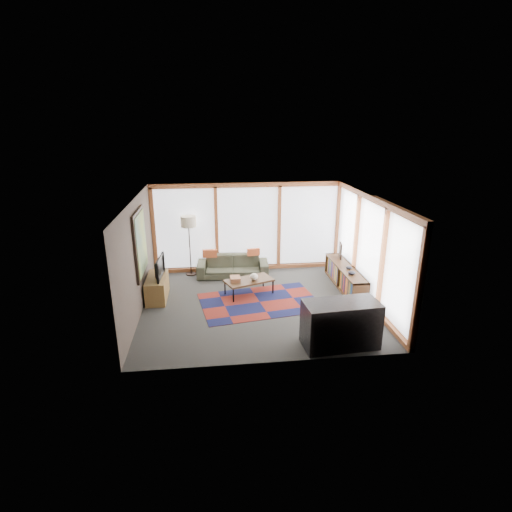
{
  "coord_description": "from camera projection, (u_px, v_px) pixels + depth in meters",
  "views": [
    {
      "loc": [
        -1.06,
        -8.78,
        4.23
      ],
      "look_at": [
        0.0,
        0.4,
        1.1
      ],
      "focal_mm": 28.0,
      "sensor_mm": 36.0,
      "label": 1
    }
  ],
  "objects": [
    {
      "name": "tv_console",
      "position": [
        157.0,
        288.0,
        9.96
      ],
      "size": [
        0.48,
        1.14,
        0.57
      ],
      "primitive_type": "cube",
      "color": "brown",
      "rests_on": "ground"
    },
    {
      "name": "bar_counter",
      "position": [
        341.0,
        324.0,
        7.81
      ],
      "size": [
        1.51,
        0.79,
        0.93
      ],
      "primitive_type": "cube",
      "rotation": [
        0.0,
        0.0,
        0.07
      ],
      "color": "black",
      "rests_on": "ground"
    },
    {
      "name": "bookshelf",
      "position": [
        345.0,
        277.0,
        10.61
      ],
      "size": [
        0.43,
        2.34,
        0.58
      ],
      "primitive_type": null,
      "color": "black",
      "rests_on": "ground"
    },
    {
      "name": "rug",
      "position": [
        260.0,
        302.0,
        9.82
      ],
      "size": [
        3.09,
        2.26,
        0.01
      ],
      "primitive_type": "cube",
      "rotation": [
        0.0,
        0.0,
        0.16
      ],
      "color": "maroon",
      "rests_on": "ground"
    },
    {
      "name": "bowl_a",
      "position": [
        352.0,
        273.0,
        9.99
      ],
      "size": [
        0.19,
        0.19,
        0.09
      ],
      "primitive_type": "ellipsoid",
      "rotation": [
        0.0,
        0.0,
        -0.04
      ],
      "color": "black",
      "rests_on": "bookshelf"
    },
    {
      "name": "room_envelope",
      "position": [
        275.0,
        236.0,
        9.83
      ],
      "size": [
        5.52,
        5.02,
        2.62
      ],
      "color": "#483E36",
      "rests_on": "ground"
    },
    {
      "name": "coffee_table",
      "position": [
        249.0,
        287.0,
        10.23
      ],
      "size": [
        1.33,
        0.99,
        0.4
      ],
      "primitive_type": null,
      "rotation": [
        0.0,
        0.0,
        0.37
      ],
      "color": "black",
      "rests_on": "ground"
    },
    {
      "name": "bowl_b",
      "position": [
        349.0,
        268.0,
        10.36
      ],
      "size": [
        0.18,
        0.18,
        0.08
      ],
      "primitive_type": "ellipsoid",
      "rotation": [
        0.0,
        0.0,
        -0.12
      ],
      "color": "black",
      "rests_on": "bookshelf"
    },
    {
      "name": "ground",
      "position": [
        258.0,
        304.0,
        9.74
      ],
      "size": [
        5.5,
        5.5,
        0.0
      ],
      "primitive_type": "plane",
      "color": "#2C2B29",
      "rests_on": "ground"
    },
    {
      "name": "sofa",
      "position": [
        233.0,
        266.0,
        11.42
      ],
      "size": [
        2.06,
        0.92,
        0.59
      ],
      "primitive_type": "imported",
      "rotation": [
        0.0,
        0.0,
        -0.07
      ],
      "color": "#373729",
      "rests_on": "ground"
    },
    {
      "name": "television",
      "position": [
        157.0,
        267.0,
        9.78
      ],
      "size": [
        0.18,
        0.91,
        0.52
      ],
      "primitive_type": "imported",
      "rotation": [
        0.0,
        0.0,
        1.51
      ],
      "color": "black",
      "rests_on": "tv_console"
    },
    {
      "name": "floor_lamp",
      "position": [
        190.0,
        246.0,
        11.34
      ],
      "size": [
        0.44,
        0.44,
        1.73
      ],
      "primitive_type": null,
      "color": "black",
      "rests_on": "ground"
    },
    {
      "name": "vase",
      "position": [
        254.0,
        277.0,
        10.1
      ],
      "size": [
        0.22,
        0.22,
        0.18
      ],
      "primitive_type": "ellipsoid",
      "rotation": [
        0.0,
        0.0,
        0.01
      ],
      "color": "beige",
      "rests_on": "coffee_table"
    },
    {
      "name": "book_stack",
      "position": [
        235.0,
        279.0,
        10.08
      ],
      "size": [
        0.26,
        0.32,
        0.1
      ],
      "primitive_type": "cube",
      "rotation": [
        0.0,
        0.0,
        0.02
      ],
      "color": "brown",
      "rests_on": "coffee_table"
    },
    {
      "name": "pillow_right",
      "position": [
        254.0,
        252.0,
        11.38
      ],
      "size": [
        0.37,
        0.16,
        0.2
      ],
      "primitive_type": "cube",
      "rotation": [
        0.0,
        0.0,
        0.14
      ],
      "color": "#B64D27",
      "rests_on": "sofa"
    },
    {
      "name": "pillow_left",
      "position": [
        210.0,
        253.0,
        11.22
      ],
      "size": [
        0.4,
        0.13,
        0.22
      ],
      "primitive_type": "cube",
      "rotation": [
        0.0,
        0.0,
        -0.01
      ],
      "color": "#B64D27",
      "rests_on": "sofa"
    },
    {
      "name": "shelf_picture",
      "position": [
        340.0,
        251.0,
        11.12
      ],
      "size": [
        0.11,
        0.34,
        0.44
      ],
      "primitive_type": "cube",
      "rotation": [
        0.0,
        0.0,
        -0.2
      ],
      "color": "black",
      "rests_on": "bookshelf"
    }
  ]
}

